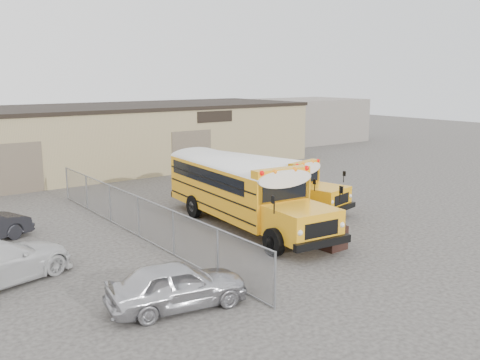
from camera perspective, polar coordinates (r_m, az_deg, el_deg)
ground at (r=24.28m, az=5.41°, el=-5.27°), size 120.00×120.00×0.00m
warehouse at (r=40.66m, az=-13.73°, el=4.49°), size 30.20×10.20×4.67m
chainlink_fence at (r=23.22m, az=-10.77°, el=-3.87°), size 0.07×18.07×1.81m
distant_building_right at (r=57.41m, az=7.33°, el=6.38°), size 10.00×8.00×4.40m
school_bus_left at (r=30.22m, az=-6.52°, el=1.52°), size 3.57×10.99×3.16m
school_bus_right at (r=32.15m, az=-5.27°, el=1.57°), size 4.15×9.29×2.64m
tarp_bundle at (r=21.64m, az=9.83°, el=-5.40°), size 1.05×1.05×1.43m
car_silver at (r=16.24m, az=-6.73°, el=-11.06°), size 4.41×2.38×1.43m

